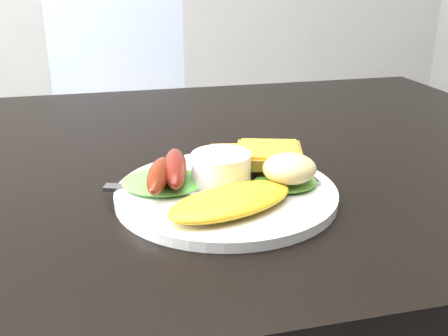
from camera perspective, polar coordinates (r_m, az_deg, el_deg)
name	(u,v)px	position (r m, az deg, el deg)	size (l,w,h in m)	color
dining_table	(174,165)	(0.74, -5.51, 0.29)	(1.20, 0.80, 0.04)	black
dining_chair	(128,156)	(1.63, -10.46, 1.32)	(0.42, 0.42, 0.05)	tan
person	(51,104)	(1.19, -18.35, 6.59)	(0.51, 0.34, 1.43)	navy
plate	(226,193)	(0.58, 0.24, -2.73)	(0.25, 0.25, 0.01)	white
lettuce_left	(163,181)	(0.59, -6.65, -1.45)	(0.09, 0.08, 0.01)	#429437
lettuce_right	(285,182)	(0.59, 6.66, -1.51)	(0.07, 0.06, 0.01)	#469926
omelette	(231,201)	(0.52, 0.77, -3.61)	(0.14, 0.07, 0.02)	yellow
sausage_a	(159,175)	(0.56, -7.11, -0.75)	(0.02, 0.10, 0.02)	maroon
sausage_b	(175,168)	(0.58, -5.34, 0.05)	(0.03, 0.11, 0.03)	maroon
ramekin	(221,170)	(0.58, -0.31, -0.22)	(0.07, 0.07, 0.04)	white
toast_a	(241,161)	(0.64, 1.84, 0.82)	(0.08, 0.08, 0.01)	brown
toast_b	(269,155)	(0.62, 4.96, 1.39)	(0.08, 0.08, 0.01)	olive
potato_salad	(289,169)	(0.57, 7.13, -0.07)	(0.06, 0.06, 0.03)	beige
fork	(185,191)	(0.57, -4.26, -2.48)	(0.18, 0.01, 0.00)	#ADAFB7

